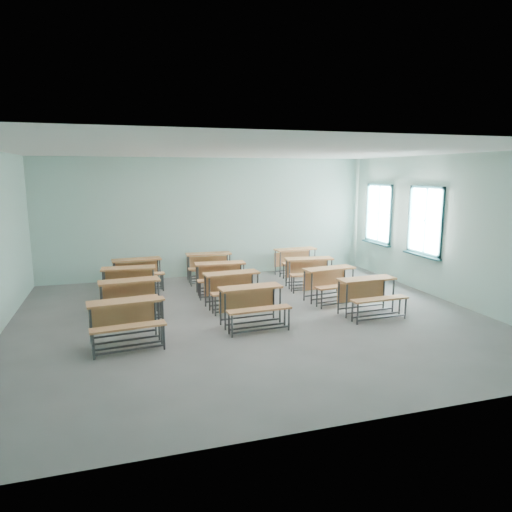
{
  "coord_description": "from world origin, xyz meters",
  "views": [
    {
      "loc": [
        -2.41,
        -8.22,
        2.8
      ],
      "look_at": [
        0.45,
        1.2,
        1.0
      ],
      "focal_mm": 32.0,
      "sensor_mm": 36.0,
      "label": 1
    }
  ],
  "objects_px": {
    "desk_unit_r0c1": "(252,300)",
    "desk_unit_r2c2": "(310,268)",
    "desk_unit_r2c1": "(221,273)",
    "desk_unit_r3c1": "(209,263)",
    "desk_unit_r1c2": "(331,279)",
    "desk_unit_r2c0": "(129,279)",
    "desk_unit_r3c0": "(137,269)",
    "desk_unit_r0c0": "(125,316)",
    "desk_unit_r3c2": "(297,258)",
    "desk_unit_r1c0": "(130,293)",
    "desk_unit_r1c1": "(233,285)",
    "desk_unit_r0c2": "(369,291)"
  },
  "relations": [
    {
      "from": "desk_unit_r0c2",
      "to": "desk_unit_r1c2",
      "type": "distance_m",
      "value": 1.17
    },
    {
      "from": "desk_unit_r0c0",
      "to": "desk_unit_r1c2",
      "type": "distance_m",
      "value": 4.62
    },
    {
      "from": "desk_unit_r2c1",
      "to": "desk_unit_r3c1",
      "type": "xyz_separation_m",
      "value": [
        -0.01,
        1.35,
        0.0
      ]
    },
    {
      "from": "desk_unit_r2c0",
      "to": "desk_unit_r3c2",
      "type": "bearing_deg",
      "value": 19.5
    },
    {
      "from": "desk_unit_r2c2",
      "to": "desk_unit_r0c0",
      "type": "bearing_deg",
      "value": -143.04
    },
    {
      "from": "desk_unit_r1c1",
      "to": "desk_unit_r2c2",
      "type": "distance_m",
      "value": 2.45
    },
    {
      "from": "desk_unit_r0c0",
      "to": "desk_unit_r3c1",
      "type": "bearing_deg",
      "value": 55.65
    },
    {
      "from": "desk_unit_r1c1",
      "to": "desk_unit_r3c2",
      "type": "relative_size",
      "value": 1.0
    },
    {
      "from": "desk_unit_r0c0",
      "to": "desk_unit_r0c2",
      "type": "height_order",
      "value": "same"
    },
    {
      "from": "desk_unit_r0c1",
      "to": "desk_unit_r2c0",
      "type": "xyz_separation_m",
      "value": [
        -2.13,
        2.46,
        0.0
      ]
    },
    {
      "from": "desk_unit_r2c0",
      "to": "desk_unit_r2c2",
      "type": "height_order",
      "value": "same"
    },
    {
      "from": "desk_unit_r1c2",
      "to": "desk_unit_r2c2",
      "type": "xyz_separation_m",
      "value": [
        0.02,
        1.21,
        0.0
      ]
    },
    {
      "from": "desk_unit_r3c2",
      "to": "desk_unit_r2c0",
      "type": "bearing_deg",
      "value": -169.47
    },
    {
      "from": "desk_unit_r3c0",
      "to": "desk_unit_r3c2",
      "type": "distance_m",
      "value": 4.3
    },
    {
      "from": "desk_unit_r0c2",
      "to": "desk_unit_r3c1",
      "type": "height_order",
      "value": "same"
    },
    {
      "from": "desk_unit_r0c0",
      "to": "desk_unit_r1c1",
      "type": "relative_size",
      "value": 1.01
    },
    {
      "from": "desk_unit_r1c0",
      "to": "desk_unit_r1c2",
      "type": "height_order",
      "value": "same"
    },
    {
      "from": "desk_unit_r2c2",
      "to": "desk_unit_r2c0",
      "type": "bearing_deg",
      "value": -175.4
    },
    {
      "from": "desk_unit_r0c0",
      "to": "desk_unit_r2c2",
      "type": "relative_size",
      "value": 1.0
    },
    {
      "from": "desk_unit_r1c1",
      "to": "desk_unit_r0c1",
      "type": "bearing_deg",
      "value": -93.32
    },
    {
      "from": "desk_unit_r0c0",
      "to": "desk_unit_r0c2",
      "type": "xyz_separation_m",
      "value": [
        4.67,
        0.27,
        0.0
      ]
    },
    {
      "from": "desk_unit_r2c1",
      "to": "desk_unit_r3c0",
      "type": "distance_m",
      "value": 2.12
    },
    {
      "from": "desk_unit_r3c1",
      "to": "desk_unit_r1c0",
      "type": "bearing_deg",
      "value": -126.86
    },
    {
      "from": "desk_unit_r0c2",
      "to": "desk_unit_r3c0",
      "type": "height_order",
      "value": "same"
    },
    {
      "from": "desk_unit_r1c2",
      "to": "desk_unit_r3c1",
      "type": "xyz_separation_m",
      "value": [
        -2.21,
        2.63,
        0.0
      ]
    },
    {
      "from": "desk_unit_r3c1",
      "to": "desk_unit_r0c0",
      "type": "bearing_deg",
      "value": -116.42
    },
    {
      "from": "desk_unit_r1c1",
      "to": "desk_unit_r2c1",
      "type": "distance_m",
      "value": 1.12
    },
    {
      "from": "desk_unit_r3c0",
      "to": "desk_unit_r3c1",
      "type": "xyz_separation_m",
      "value": [
        1.83,
        0.28,
        0.0
      ]
    },
    {
      "from": "desk_unit_r3c2",
      "to": "desk_unit_r1c0",
      "type": "bearing_deg",
      "value": -155.92
    },
    {
      "from": "desk_unit_r0c1",
      "to": "desk_unit_r1c2",
      "type": "relative_size",
      "value": 0.96
    },
    {
      "from": "desk_unit_r1c1",
      "to": "desk_unit_r2c0",
      "type": "height_order",
      "value": "same"
    },
    {
      "from": "desk_unit_r1c0",
      "to": "desk_unit_r3c0",
      "type": "height_order",
      "value": "same"
    },
    {
      "from": "desk_unit_r0c2",
      "to": "desk_unit_r3c1",
      "type": "distance_m",
      "value": 4.51
    },
    {
      "from": "desk_unit_r0c0",
      "to": "desk_unit_r1c0",
      "type": "xyz_separation_m",
      "value": [
        0.13,
        1.48,
        0.0
      ]
    },
    {
      "from": "desk_unit_r3c2",
      "to": "desk_unit_r1c2",
      "type": "bearing_deg",
      "value": -100.81
    },
    {
      "from": "desk_unit_r1c0",
      "to": "desk_unit_r2c1",
      "type": "relative_size",
      "value": 1.02
    },
    {
      "from": "desk_unit_r2c1",
      "to": "desk_unit_r3c0",
      "type": "bearing_deg",
      "value": 153.21
    },
    {
      "from": "desk_unit_r0c2",
      "to": "desk_unit_r2c2",
      "type": "xyz_separation_m",
      "value": [
        -0.25,
        2.35,
        0.0
      ]
    },
    {
      "from": "desk_unit_r1c1",
      "to": "desk_unit_r3c1",
      "type": "bearing_deg",
      "value": 85.37
    },
    {
      "from": "desk_unit_r1c2",
      "to": "desk_unit_r2c0",
      "type": "xyz_separation_m",
      "value": [
        -4.28,
        1.34,
        0.0
      ]
    },
    {
      "from": "desk_unit_r0c0",
      "to": "desk_unit_r1c1",
      "type": "bearing_deg",
      "value": 29.4
    },
    {
      "from": "desk_unit_r0c0",
      "to": "desk_unit_r2c0",
      "type": "height_order",
      "value": "same"
    },
    {
      "from": "desk_unit_r2c0",
      "to": "desk_unit_r3c2",
      "type": "distance_m",
      "value": 4.71
    },
    {
      "from": "desk_unit_r1c1",
      "to": "desk_unit_r1c0",
      "type": "bearing_deg",
      "value": 177.2
    },
    {
      "from": "desk_unit_r0c1",
      "to": "desk_unit_r2c2",
      "type": "distance_m",
      "value": 3.18
    },
    {
      "from": "desk_unit_r2c1",
      "to": "desk_unit_r3c2",
      "type": "distance_m",
      "value": 2.8
    },
    {
      "from": "desk_unit_r2c0",
      "to": "desk_unit_r3c1",
      "type": "relative_size",
      "value": 1.02
    },
    {
      "from": "desk_unit_r1c1",
      "to": "desk_unit_r2c2",
      "type": "xyz_separation_m",
      "value": [
        2.21,
        1.05,
        0.0
      ]
    },
    {
      "from": "desk_unit_r2c1",
      "to": "desk_unit_r3c0",
      "type": "xyz_separation_m",
      "value": [
        -1.84,
        1.07,
        0.0
      ]
    },
    {
      "from": "desk_unit_r3c1",
      "to": "desk_unit_r2c1",
      "type": "bearing_deg",
      "value": -87.68
    }
  ]
}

